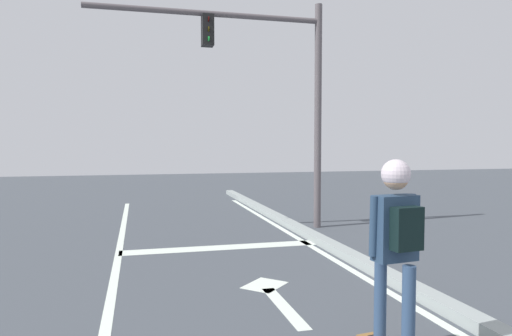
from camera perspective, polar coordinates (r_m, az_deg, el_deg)
lane_line_center at (r=5.35m, az=-17.96°, el=-17.75°), size 0.12×20.00×0.01m
lane_line_curbside at (r=6.16m, az=16.94°, el=-14.92°), size 0.12×20.00×0.01m
stop_bar at (r=8.52m, az=-4.35°, el=-9.76°), size 3.56×0.40×0.01m
lane_arrow_stem at (r=5.58m, az=3.50°, el=-16.72°), size 0.16×1.40×0.01m
lane_arrow_head at (r=6.35m, az=1.07°, el=-14.23°), size 0.71×0.71×0.01m
curb_strip at (r=6.27m, az=18.96°, el=-14.00°), size 0.24×24.00×0.14m
skater at (r=4.14m, az=16.91°, el=-7.45°), size 0.46×0.62×1.67m
traffic_signal_mast at (r=10.18m, az=1.42°, el=11.67°), size 5.02×0.34×4.96m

